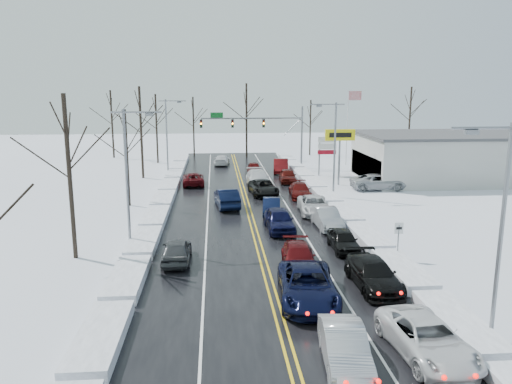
{
  "coord_description": "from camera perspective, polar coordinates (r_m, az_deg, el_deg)",
  "views": [
    {
      "loc": [
        -2.8,
        -36.19,
        10.28
      ],
      "look_at": [
        0.28,
        0.96,
        2.5
      ],
      "focal_mm": 35.0,
      "sensor_mm": 36.0,
      "label": 1
    }
  ],
  "objects": [
    {
      "name": "ground",
      "position": [
        37.73,
        -0.3,
        -4.02
      ],
      "size": [
        160.0,
        160.0,
        0.0
      ],
      "primitive_type": "plane",
      "color": "silver",
      "rests_on": "ground"
    },
    {
      "name": "road_surface",
      "position": [
        39.65,
        -0.52,
        -3.23
      ],
      "size": [
        14.0,
        84.0,
        0.01
      ],
      "primitive_type": "cube",
      "color": "black",
      "rests_on": "ground"
    },
    {
      "name": "snow_bank_left",
      "position": [
        39.84,
        -11.51,
        -3.41
      ],
      "size": [
        1.81,
        72.0,
        0.57
      ],
      "primitive_type": "cube",
      "color": "white",
      "rests_on": "ground"
    },
    {
      "name": "snow_bank_right",
      "position": [
        40.9,
        10.17,
        -2.96
      ],
      "size": [
        1.81,
        72.0,
        0.57
      ],
      "primitive_type": "cube",
      "color": "white",
      "rests_on": "ground"
    },
    {
      "name": "traffic_signal_mast",
      "position": [
        64.66,
        0.83,
        7.53
      ],
      "size": [
        13.28,
        0.39,
        8.0
      ],
      "color": "slate",
      "rests_on": "ground"
    },
    {
      "name": "tires_plus_sign",
      "position": [
        54.11,
        9.57,
        6.02
      ],
      "size": [
        3.2,
        0.34,
        6.0
      ],
      "color": "slate",
      "rests_on": "ground"
    },
    {
      "name": "used_vehicles_sign",
      "position": [
        60.1,
        8.12,
        5.02
      ],
      "size": [
        2.2,
        0.22,
        4.65
      ],
      "color": "slate",
      "rests_on": "ground"
    },
    {
      "name": "speed_limit_sign",
      "position": [
        31.47,
        15.98,
        -4.63
      ],
      "size": [
        0.55,
        0.09,
        2.35
      ],
      "color": "slate",
      "rests_on": "ground"
    },
    {
      "name": "flagpole",
      "position": [
        68.73,
        10.54,
        7.96
      ],
      "size": [
        1.87,
        1.2,
        10.0
      ],
      "color": "silver",
      "rests_on": "ground"
    },
    {
      "name": "dealership_building",
      "position": [
        60.93,
        21.43,
        3.79
      ],
      "size": [
        20.4,
        12.4,
        5.3
      ],
      "color": "#BBBBB6",
      "rests_on": "ground"
    },
    {
      "name": "streetlight_se",
      "position": [
        21.88,
        25.93,
        -2.56
      ],
      "size": [
        3.2,
        0.25,
        9.0
      ],
      "color": "slate",
      "rests_on": "ground"
    },
    {
      "name": "streetlight_ne",
      "position": [
        47.77,
        8.77,
        5.68
      ],
      "size": [
        3.2,
        0.25,
        9.0
      ],
      "color": "slate",
      "rests_on": "ground"
    },
    {
      "name": "streetlight_sw",
      "position": [
        33.03,
        -14.27,
        2.77
      ],
      "size": [
        3.2,
        0.25,
        9.0
      ],
      "color": "slate",
      "rests_on": "ground"
    },
    {
      "name": "streetlight_nw",
      "position": [
        60.65,
        -9.99,
        6.91
      ],
      "size": [
        3.2,
        0.25,
        9.0
      ],
      "color": "slate",
      "rests_on": "ground"
    },
    {
      "name": "tree_left_b",
      "position": [
        31.59,
        -20.77,
        5.04
      ],
      "size": [
        4.0,
        4.0,
        10.0
      ],
      "color": "#2D231C",
      "rests_on": "ground"
    },
    {
      "name": "tree_left_c",
      "position": [
        45.07,
        -14.63,
        5.88
      ],
      "size": [
        3.4,
        3.4,
        8.5
      ],
      "color": "#2D231C",
      "rests_on": "ground"
    },
    {
      "name": "tree_left_d",
      "position": [
        58.87,
        -13.08,
        8.62
      ],
      "size": [
        4.2,
        4.2,
        10.5
      ],
      "color": "#2D231C",
      "rests_on": "ground"
    },
    {
      "name": "tree_left_e",
      "position": [
        70.74,
        -11.35,
        8.61
      ],
      "size": [
        3.8,
        3.8,
        9.5
      ],
      "color": "#2D231C",
      "rests_on": "ground"
    },
    {
      "name": "tree_far_a",
      "position": [
        77.76,
        -16.2,
        8.9
      ],
      "size": [
        4.0,
        4.0,
        10.0
      ],
      "color": "#2D231C",
      "rests_on": "ground"
    },
    {
      "name": "tree_far_b",
      "position": [
        77.36,
        -7.18,
        8.74
      ],
      "size": [
        3.6,
        3.6,
        9.0
      ],
      "color": "#2D231C",
      "rests_on": "ground"
    },
    {
      "name": "tree_far_c",
      "position": [
        75.39,
        -1.1,
        9.82
      ],
      "size": [
        4.4,
        4.4,
        11.0
      ],
      "color": "#2D231C",
      "rests_on": "ground"
    },
    {
      "name": "tree_far_d",
      "position": [
        78.23,
        6.25,
        8.54
      ],
      "size": [
        3.4,
        3.4,
        8.5
      ],
      "color": "#2D231C",
      "rests_on": "ground"
    },
    {
      "name": "tree_far_e",
      "position": [
        83.16,
        17.24,
        9.24
      ],
      "size": [
        4.2,
        4.2,
        10.5
      ],
      "color": "#2D231C",
      "rests_on": "ground"
    },
    {
      "name": "queued_car_1",
      "position": [
        20.26,
        10.01,
        -18.91
      ],
      "size": [
        1.95,
        4.61,
        1.48
      ],
      "primitive_type": "imported",
      "rotation": [
        0.0,
        0.0,
        -0.09
      ],
      "color": "#AFB1B7",
      "rests_on": "ground"
    },
    {
      "name": "queued_car_2",
      "position": [
        25.28,
        5.88,
        -12.28
      ],
      "size": [
        3.17,
        6.1,
        1.64
      ],
      "primitive_type": "imported",
      "rotation": [
        0.0,
        0.0,
        -0.08
      ],
      "color": "black",
      "rests_on": "ground"
    },
    {
      "name": "queued_car_3",
      "position": [
        29.59,
        4.86,
        -8.59
      ],
      "size": [
        2.19,
        4.7,
        1.33
      ],
      "primitive_type": "imported",
      "rotation": [
        0.0,
        0.0,
        -0.07
      ],
      "color": "#4B0A0C",
      "rests_on": "ground"
    },
    {
      "name": "queued_car_4",
      "position": [
        36.85,
        2.68,
        -4.42
      ],
      "size": [
        2.06,
        4.87,
        1.64
      ],
      "primitive_type": "imported",
      "rotation": [
        0.0,
        0.0,
        0.03
      ],
      "color": "black",
      "rests_on": "ground"
    },
    {
      "name": "queued_car_5",
      "position": [
        41.5,
        1.78,
        -2.56
      ],
      "size": [
        1.87,
        4.19,
        1.33
      ],
      "primitive_type": "imported",
      "rotation": [
        0.0,
        0.0,
        -0.12
      ],
      "color": "black",
      "rests_on": "ground"
    },
    {
      "name": "queued_car_6",
      "position": [
        49.01,
        0.83,
        -0.32
      ],
      "size": [
        2.86,
        5.45,
        1.46
      ],
      "primitive_type": "imported",
      "rotation": [
        0.0,
        0.0,
        0.08
      ],
      "color": "black",
      "rests_on": "ground"
    },
    {
      "name": "queued_car_7",
      "position": [
        53.35,
        0.23,
        0.68
      ],
      "size": [
        2.48,
        5.85,
        1.68
      ],
      "primitive_type": "imported",
      "rotation": [
        0.0,
        0.0,
        0.02
      ],
      "color": "silver",
      "rests_on": "ground"
    },
    {
      "name": "queued_car_8",
      "position": [
        61.18,
        -0.22,
        2.12
      ],
      "size": [
        1.73,
        4.09,
        1.38
      ],
      "primitive_type": "imported",
      "rotation": [
        0.0,
        0.0,
        -0.03
      ],
      "color": "#4A090A",
      "rests_on": "ground"
    },
    {
      "name": "queued_car_10",
      "position": [
        21.61,
        18.84,
        -17.31
      ],
      "size": [
        2.91,
        5.5,
        1.47
      ],
      "primitive_type": "imported",
      "rotation": [
        0.0,
        0.0,
        0.09
      ],
      "color": "silver",
      "rests_on": "ground"
    },
    {
      "name": "queued_car_11",
      "position": [
        27.43,
        13.18,
        -10.55
      ],
      "size": [
        2.23,
        5.14,
        1.47
      ],
      "primitive_type": "imported",
      "rotation": [
        0.0,
        0.0,
        0.03
      ],
      "color": "black",
      "rests_on": "ground"
    },
    {
      "name": "queued_car_12",
      "position": [
        32.97,
        9.92,
        -6.57
      ],
      "size": [
        1.64,
        4.0,
        1.36
      ],
      "primitive_type": "imported",
      "rotation": [
        0.0,
        0.0,
        -0.01
      ],
      "color": "black",
      "rests_on": "ground"
    },
    {
      "name": "queued_car_13",
      "position": [
        37.88,
        8.04,
        -4.08
      ],
      "size": [
        1.81,
        4.66,
        1.51
      ],
      "primitive_type": "imported",
      "rotation": [
        0.0,
        0.0,
        0.05
      ],
      "color": "#97999F",
      "rests_on": "ground"
    },
    {
      "name": "queued_car_14",
      "position": [
        41.97,
        6.63,
        -2.47
      ],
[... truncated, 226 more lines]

